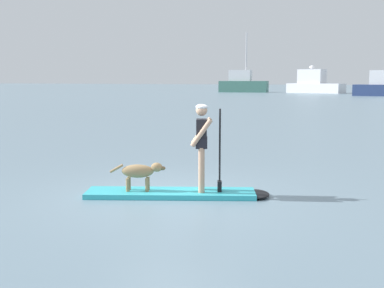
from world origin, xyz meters
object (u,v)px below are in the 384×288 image
Objects in this scene: paddleboard at (182,193)px; person_paddler at (202,141)px; moored_boat_starboard at (243,84)px; moored_boat_far_starboard at (314,84)px; dog at (140,172)px.

paddleboard is 1.10m from person_paddler.
paddleboard is 78.42m from moored_boat_starboard.
moored_boat_far_starboard is (-11.75, 74.67, 1.40)m from paddleboard.
person_paddler is (0.36, 0.15, 1.03)m from paddleboard.
paddleboard is 2.11× the size of person_paddler.
paddleboard is at bearing -157.00° from person_paddler.
moored_boat_far_starboard is at bearing 98.34° from dog.
dog is 75.80m from moored_boat_far_starboard.
person_paddler reaches higher than dog.
dog is at bearing -157.00° from paddleboard.
dog is at bearing -81.66° from moored_boat_far_starboard.
moored_boat_starboard is at bearing 107.96° from paddleboard.
person_paddler is 1.64× the size of dog.
moored_boat_starboard is (-23.42, 74.91, 1.01)m from dog.
dog reaches higher than paddleboard.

